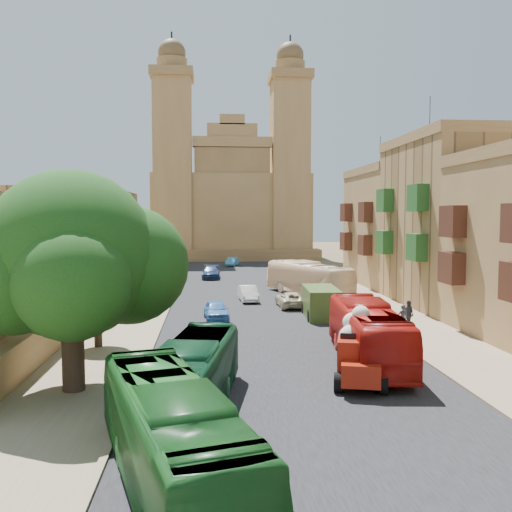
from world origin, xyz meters
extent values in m
plane|color=brown|center=(0.00, 0.00, 0.00)|extent=(260.00, 260.00, 0.00)
cube|color=black|center=(0.00, 30.00, 0.01)|extent=(14.00, 140.00, 0.01)
cube|color=#867357|center=(9.50, 30.00, 0.01)|extent=(5.00, 140.00, 0.01)
cube|color=#867357|center=(-9.50, 30.00, 0.01)|extent=(5.00, 140.00, 0.01)
cube|color=#867357|center=(7.00, 30.00, 0.06)|extent=(0.25, 140.00, 0.12)
cube|color=#867357|center=(-7.00, 30.00, 0.06)|extent=(0.25, 140.00, 0.12)
cube|color=#422116|center=(11.55, 14.92, 3.99)|extent=(0.90, 2.20, 2.00)
cube|color=#422116|center=(11.55, 14.92, 6.93)|extent=(0.90, 2.20, 2.00)
cube|color=#987245|center=(16.00, 25.00, 6.50)|extent=(8.00, 14.00, 13.00)
cube|color=brown|center=(16.00, 25.00, 13.40)|extent=(8.20, 14.00, 0.80)
cylinder|color=black|center=(15.00, 27.80, 15.60)|extent=(0.06, 0.06, 3.60)
cube|color=#225622|center=(11.55, 21.08, 4.94)|extent=(0.90, 2.20, 2.00)
cube|color=#225622|center=(11.55, 28.92, 4.94)|extent=(0.90, 2.20, 2.00)
cube|color=#225622|center=(11.55, 21.08, 8.58)|extent=(0.90, 2.20, 2.00)
cube|color=#225622|center=(11.55, 28.92, 8.58)|extent=(0.90, 2.20, 2.00)
cube|color=olive|center=(16.00, 39.00, 5.75)|extent=(8.00, 14.00, 11.50)
cube|color=brown|center=(16.00, 39.00, 11.90)|extent=(8.20, 14.00, 0.80)
cylinder|color=black|center=(15.00, 41.80, 14.10)|extent=(0.06, 0.06, 3.60)
cube|color=#422116|center=(11.55, 35.08, 4.37)|extent=(0.90, 2.20, 2.00)
cube|color=#422116|center=(11.55, 42.92, 4.37)|extent=(0.90, 2.20, 2.00)
cube|color=#422116|center=(11.55, 35.08, 7.59)|extent=(0.90, 2.20, 2.00)
cube|color=#422116|center=(11.55, 42.92, 7.59)|extent=(0.90, 2.20, 2.00)
cube|color=olive|center=(-12.50, 20.00, 0.90)|extent=(1.00, 40.00, 1.80)
cube|color=#987245|center=(-18.00, 44.00, 5.00)|extent=(10.00, 22.00, 10.00)
cube|color=olive|center=(0.00, 81.00, 7.00)|extent=(26.00, 20.00, 14.00)
cube|color=brown|center=(0.00, 70.50, 0.90)|extent=(28.00, 4.00, 1.80)
cube|color=brown|center=(0.00, 72.20, 10.00)|extent=(12.00, 2.00, 16.00)
cube|color=olive|center=(0.00, 72.20, 18.90)|extent=(12.60, 2.40, 1.60)
cube|color=olive|center=(0.00, 72.20, 20.60)|extent=(8.00, 2.00, 2.40)
cube|color=olive|center=(0.00, 72.20, 22.40)|extent=(4.00, 2.00, 1.60)
cube|color=olive|center=(-9.50, 73.50, 14.50)|extent=(6.00, 6.00, 29.00)
cube|color=brown|center=(-9.50, 73.50, 29.60)|extent=(6.80, 6.80, 1.40)
cylinder|color=brown|center=(-9.50, 73.50, 31.20)|extent=(4.80, 4.80, 1.80)
sphere|color=brown|center=(-9.50, 73.50, 33.00)|extent=(4.40, 4.40, 4.40)
cylinder|color=black|center=(-9.50, 73.50, 35.40)|extent=(0.28, 0.28, 1.80)
cube|color=olive|center=(9.50, 73.50, 14.50)|extent=(6.00, 6.00, 29.00)
cube|color=brown|center=(9.50, 73.50, 29.60)|extent=(6.80, 6.80, 1.40)
cylinder|color=brown|center=(9.50, 73.50, 31.20)|extent=(4.80, 4.80, 1.80)
sphere|color=brown|center=(9.50, 73.50, 33.00)|extent=(4.40, 4.40, 4.40)
cylinder|color=black|center=(9.50, 73.50, 35.40)|extent=(0.28, 0.28, 1.80)
cylinder|color=#37271B|center=(-9.50, 4.00, 1.75)|extent=(0.92, 0.92, 3.51)
sphere|color=#11360E|center=(-9.50, 4.00, 5.73)|extent=(7.02, 7.02, 7.02)
sphere|color=#11360E|center=(-7.28, 5.11, 5.17)|extent=(5.17, 5.17, 5.17)
sphere|color=#11360E|center=(-11.53, 3.17, 4.99)|extent=(4.80, 4.80, 4.80)
sphere|color=#11360E|center=(-8.95, 1.78, 4.80)|extent=(4.43, 4.43, 4.43)
sphere|color=#11360E|center=(-10.52, 6.03, 6.47)|extent=(4.06, 4.06, 4.06)
cylinder|color=#37271B|center=(-10.00, 12.00, 0.98)|extent=(0.44, 0.44, 1.96)
sphere|color=#11360E|center=(-10.00, 12.00, 2.96)|extent=(2.85, 2.85, 2.85)
cylinder|color=#37271B|center=(-10.00, 24.00, 0.95)|extent=(0.44, 0.44, 1.89)
sphere|color=#11360E|center=(-10.00, 24.00, 2.86)|extent=(2.75, 2.75, 2.75)
cylinder|color=#37271B|center=(-10.00, 36.00, 0.98)|extent=(0.44, 0.44, 1.95)
sphere|color=#11360E|center=(-10.00, 36.00, 2.95)|extent=(2.84, 2.84, 2.84)
cylinder|color=#37271B|center=(-10.00, 48.00, 1.22)|extent=(0.44, 0.44, 2.43)
sphere|color=#11360E|center=(-10.00, 48.00, 3.67)|extent=(3.54, 3.54, 3.54)
cube|color=#981B0B|center=(3.14, 5.47, 1.16)|extent=(2.82, 3.75, 0.83)
cube|color=black|center=(3.14, 5.47, 1.62)|extent=(2.88, 3.80, 0.11)
cube|color=#981B0B|center=(2.60, 3.41, 1.25)|extent=(2.28, 2.02, 1.67)
cube|color=#981B0B|center=(2.32, 2.34, 0.88)|extent=(1.81, 1.48, 0.93)
cube|color=black|center=(2.60, 3.41, 1.90)|extent=(1.73, 0.54, 0.83)
cylinder|color=black|center=(1.49, 2.84, 0.42)|extent=(0.53, 0.89, 0.83)
cylinder|color=black|center=(3.28, 2.37, 0.42)|extent=(0.53, 0.89, 0.83)
cylinder|color=black|center=(2.53, 6.79, 0.42)|extent=(0.53, 0.89, 0.83)
cylinder|color=black|center=(4.32, 6.31, 0.42)|extent=(0.53, 0.89, 0.83)
sphere|color=beige|center=(2.55, 5.05, 1.85)|extent=(1.02, 1.02, 1.02)
sphere|color=beige|center=(3.52, 5.09, 1.85)|extent=(1.02, 1.02, 1.02)
sphere|color=beige|center=(3.28, 6.01, 1.85)|extent=(1.02, 1.02, 1.02)
sphere|color=beige|center=(2.81, 5.66, 2.36)|extent=(0.93, 0.93, 0.93)
sphere|color=beige|center=(3.24, 4.58, 2.32)|extent=(0.93, 0.93, 0.93)
sphere|color=beige|center=(3.12, 5.38, 2.78)|extent=(0.83, 0.83, 0.83)
cube|color=#3C541F|center=(4.19, 20.00, 1.07)|extent=(2.50, 5.27, 2.13)
cylinder|color=black|center=(3.09, 18.26, 0.43)|extent=(0.38, 0.87, 0.85)
cylinder|color=black|center=(5.10, 18.16, 0.43)|extent=(0.38, 0.87, 0.85)
cylinder|color=black|center=(3.27, 21.84, 0.43)|extent=(0.38, 0.87, 0.85)
cylinder|color=black|center=(5.28, 21.74, 0.43)|extent=(0.38, 0.87, 0.85)
imported|color=#1B5A20|center=(-4.83, -5.10, 1.45)|extent=(5.24, 10.71, 2.91)
imported|color=#124C29|center=(-4.47, 1.00, 1.34)|extent=(3.92, 9.88, 2.68)
imported|color=#B21812|center=(4.00, 7.33, 1.49)|extent=(3.48, 10.91, 2.99)
imported|color=#FFDDB6|center=(5.16, 30.80, 1.55)|extent=(6.67, 11.25, 3.09)
imported|color=#4584CE|center=(-3.34, 19.62, 0.68)|extent=(1.90, 4.08, 1.35)
imported|color=white|center=(-0.50, 27.93, 0.66)|extent=(1.68, 4.09, 1.32)
imported|color=beige|center=(2.64, 24.58, 0.61)|extent=(2.13, 4.43, 1.22)
imported|color=navy|center=(-3.59, 45.46, 0.72)|extent=(2.19, 5.01, 1.43)
imported|color=beige|center=(4.88, 37.31, 0.56)|extent=(1.44, 3.34, 1.13)
imported|color=#409BC5|center=(-0.50, 61.50, 0.62)|extent=(2.12, 3.97, 1.24)
imported|color=#2C2B2F|center=(8.19, 14.24, 0.88)|extent=(0.71, 0.53, 1.76)
imported|color=#34363B|center=(9.10, 15.72, 0.90)|extent=(0.64, 1.12, 1.80)
camera|label=1|loc=(-3.82, -19.97, 7.37)|focal=40.00mm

